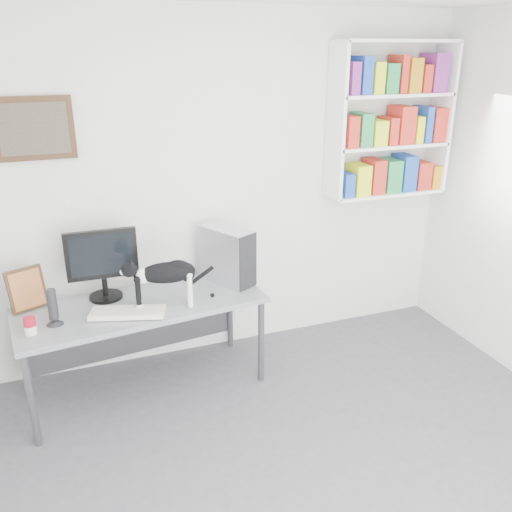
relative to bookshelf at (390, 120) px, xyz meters
name	(u,v)px	position (x,y,z in m)	size (l,w,h in m)	color
room	(349,293)	(-1.40, -1.85, -0.50)	(4.01, 4.01, 2.70)	#58585D
bookshelf	(390,120)	(0.00, 0.00, 0.00)	(1.03, 0.28, 1.24)	white
wall_art	(34,129)	(-2.70, 0.12, 0.05)	(0.52, 0.04, 0.42)	#412715
desk	(145,347)	(-2.15, -0.31, -1.49)	(1.72, 0.67, 0.72)	gray
monitor	(103,264)	(-2.37, -0.13, -0.87)	(0.49, 0.24, 0.53)	black
keyboard	(128,312)	(-2.26, -0.46, -1.12)	(0.50, 0.19, 0.04)	silver
pc_tower	(227,255)	(-1.46, -0.16, -0.92)	(0.19, 0.43, 0.43)	silver
speaker	(53,307)	(-2.73, -0.43, -1.01)	(0.11, 0.11, 0.26)	black
leaning_print	(26,288)	(-2.89, -0.13, -0.98)	(0.25, 0.10, 0.31)	#412715
soup_can	(30,326)	(-2.87, -0.51, -1.08)	(0.08, 0.08, 0.11)	#AA0E22
cat	(166,284)	(-1.99, -0.43, -0.96)	(0.56, 0.15, 0.35)	black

